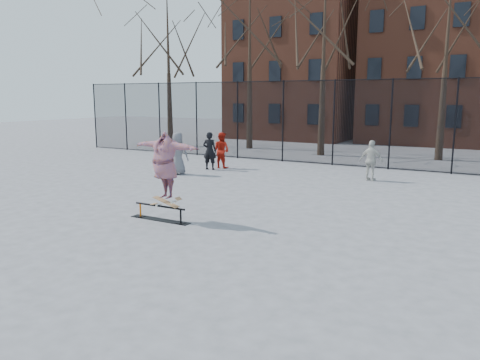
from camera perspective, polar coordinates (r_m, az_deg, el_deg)
The scene contains 11 objects.
ground at distance 10.54m, azimuth -4.71°, elevation -7.65°, with size 100.00×100.00×0.00m, color slate.
skate_rail at distance 12.53m, azimuth -9.72°, elevation -4.13°, with size 1.83×0.28×0.40m.
skateboard at distance 12.33m, azimuth -9.00°, elevation -2.94°, with size 0.82×0.20×0.10m, color #A76943, non-canonical shape.
skater at distance 12.16m, azimuth -9.12°, elevation 1.23°, with size 2.11×0.57×1.72m, color #423A92.
bystander_grey at distance 19.65m, azimuth -7.59°, elevation 3.23°, with size 0.86×0.56×1.76m, color #5C5B60.
bystander_black at distance 20.84m, azimuth -3.72°, elevation 3.58°, with size 0.61×0.40×1.68m, color black.
bystander_red at distance 21.28m, azimuth -2.27°, elevation 3.65°, with size 0.79×0.62×1.63m, color #B61D10.
bystander_white at distance 18.70m, azimuth 15.73°, elevation 2.29°, with size 0.92×0.38×1.57m, color beige.
fence at distance 22.04m, azimuth 14.78°, elevation 6.79°, with size 34.03×0.07×4.00m.
tree_row at distance 26.42m, azimuth 17.30°, elevation 18.72°, with size 33.66×7.46×10.67m.
rowhouses at distance 34.74m, azimuth 22.11°, elevation 14.13°, with size 29.00×7.00×13.00m.
Camera 1 is at (5.71, -8.26, 3.22)m, focal length 35.00 mm.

